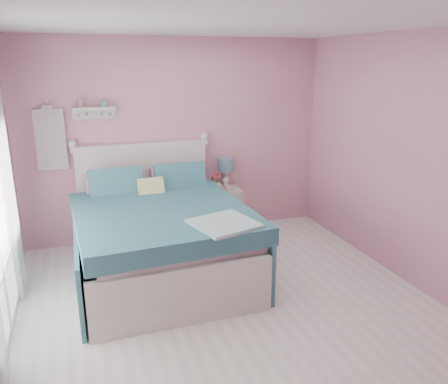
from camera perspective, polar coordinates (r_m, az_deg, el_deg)
floor at (r=4.25m, az=1.56°, el=-15.97°), size 4.50×4.50×0.00m
room_shell at (r=3.65m, az=1.76°, el=5.48°), size 4.50×4.50×4.50m
bed at (r=4.92m, az=-8.34°, el=-5.84°), size 1.85×2.27×1.29m
nightstand at (r=6.00m, az=-0.01°, el=-2.51°), size 0.44×0.44×0.64m
table_lamp at (r=5.96m, az=0.20°, el=3.32°), size 0.20×0.20×0.40m
vase at (r=5.90m, az=-0.96°, el=1.07°), size 0.17×0.17×0.14m
teacup at (r=5.75m, az=0.05°, el=0.36°), size 0.12×0.12×0.08m
roses at (r=5.86m, az=-0.98°, el=2.09°), size 0.14×0.11×0.12m
wall_shelf at (r=5.57m, az=-16.69°, el=10.25°), size 0.50×0.15×0.25m
hanging_dress at (r=5.61m, az=-21.70°, el=6.36°), size 0.34×0.03×0.72m
curtain_far at (r=4.67m, az=-26.37°, el=1.15°), size 0.04×0.40×2.32m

